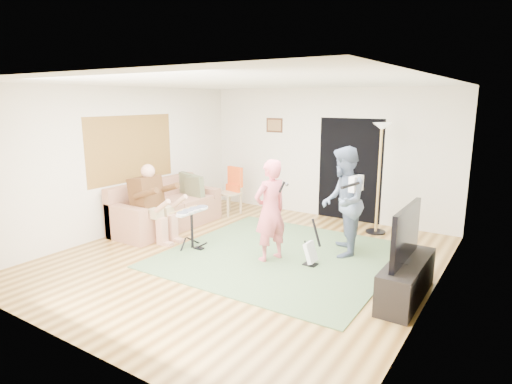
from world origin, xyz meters
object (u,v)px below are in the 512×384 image
Objects in this scene: singer at (270,211)px; torchiere_lamp at (380,159)px; guitarist at (343,202)px; dining_chair at (230,197)px; tv_cabinet at (406,280)px; television at (406,234)px; drum_kit at (192,231)px; guitar_spare at (311,252)px; sofa at (164,212)px.

torchiere_lamp reaches higher than singer.
dining_chair is (-3.03, 1.07, -0.51)m from guitarist.
singer is 1.14× the size of tv_cabinet.
television is at bearing 28.35° from guitarist.
dining_chair is at bearing -110.39° from singer.
television is (-0.05, 0.00, 0.60)m from tv_cabinet.
torchiere_lamp is at bearing 154.18° from guitarist.
drum_kit is 3.50m from tv_cabinet.
drum_kit is at bearing -132.35° from torchiere_lamp.
drum_kit is 2.32m from dining_chair.
dining_chair is (-3.14, -0.38, -1.04)m from torchiere_lamp.
tv_cabinet is (1.29, -1.05, -0.63)m from guitarist.
drum_kit is 2.06m from guitar_spare.
singer is at bearing -112.51° from torchiere_lamp.
singer reaches higher than drum_kit.
tv_cabinet is at bearing -14.18° from dining_chair.
torchiere_lamp is (2.32, 2.55, 1.10)m from drum_kit.
guitar_spare is at bearing -97.97° from torchiere_lamp.
guitarist reaches higher than television.
torchiere_lamp reaches higher than guitar_spare.
tv_cabinet is at bearing 29.47° from guitarist.
television reaches higher than guitar_spare.
dining_chair is at bearing -173.10° from torchiere_lamp.
torchiere_lamp is 2.01× the size of dining_chair.
television is at bearing 0.87° from drum_kit.
sofa is 3.33m from guitar_spare.
guitarist is at bearing 26.44° from drum_kit.
sofa is 4.84m from tv_cabinet.
sofa is 3.03× the size of guitar_spare.
tv_cabinet is (1.18, -2.50, -1.16)m from torchiere_lamp.
television is at bearing 105.04° from singer.
drum_kit is at bearing -179.13° from television.
sofa is 1.45m from drum_kit.
torchiere_lamp reaches higher than dining_chair.
drum_kit is 0.34× the size of torchiere_lamp.
guitarist is at bearing -7.51° from dining_chair.
dining_chair is (-2.83, 1.78, 0.15)m from guitar_spare.
sofa is at bearing 175.44° from guitar_spare.
guitar_spare is 0.73× the size of dining_chair.
television is at bearing -7.17° from sofa.
sofa is at bearing -152.35° from torchiere_lamp.
sofa is at bearing 172.83° from television.
tv_cabinet is (4.80, -0.60, -0.05)m from sofa.
television is at bearing -13.10° from guitar_spare.
sofa is 2.20× the size of dining_chair.
torchiere_lamp is at bearing 115.27° from tv_cabinet.
guitarist reaches higher than drum_kit.
singer is 0.78× the size of torchiere_lamp.
television is (1.24, -1.05, -0.03)m from guitarist.
guitarist is at bearing 155.81° from singer.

